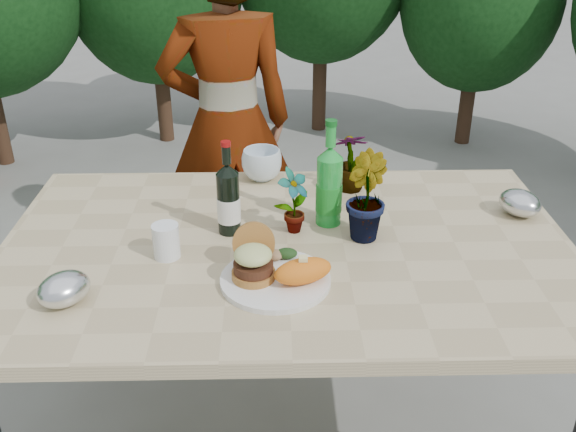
{
  "coord_description": "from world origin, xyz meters",
  "views": [
    {
      "loc": [
        -0.03,
        -1.55,
        1.65
      ],
      "look_at": [
        0.0,
        -0.08,
        0.88
      ],
      "focal_mm": 40.0,
      "sensor_mm": 36.0,
      "label": 1
    }
  ],
  "objects_px": {
    "patio_table": "(287,261)",
    "dinner_plate": "(275,280)",
    "wine_bottle": "(228,200)",
    "person": "(228,124)"
  },
  "relations": [
    {
      "from": "patio_table",
      "to": "dinner_plate",
      "type": "bearing_deg",
      "value": -100.05
    },
    {
      "from": "patio_table",
      "to": "wine_bottle",
      "type": "xyz_separation_m",
      "value": [
        -0.16,
        0.07,
        0.16
      ]
    },
    {
      "from": "wine_bottle",
      "to": "person",
      "type": "bearing_deg",
      "value": 113.06
    },
    {
      "from": "patio_table",
      "to": "wine_bottle",
      "type": "distance_m",
      "value": 0.24
    },
    {
      "from": "patio_table",
      "to": "person",
      "type": "xyz_separation_m",
      "value": [
        -0.22,
        0.98,
        0.06
      ]
    },
    {
      "from": "patio_table",
      "to": "person",
      "type": "height_order",
      "value": "person"
    },
    {
      "from": "patio_table",
      "to": "person",
      "type": "bearing_deg",
      "value": 102.9
    },
    {
      "from": "wine_bottle",
      "to": "patio_table",
      "type": "bearing_deg",
      "value": -5.08
    },
    {
      "from": "patio_table",
      "to": "wine_bottle",
      "type": "height_order",
      "value": "wine_bottle"
    },
    {
      "from": "dinner_plate",
      "to": "person",
      "type": "bearing_deg",
      "value": 99.22
    }
  ]
}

